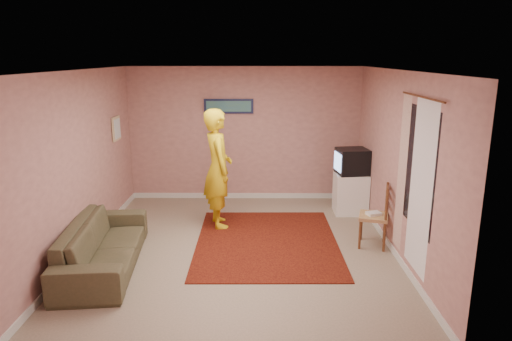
{
  "coord_description": "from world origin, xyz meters",
  "views": [
    {
      "loc": [
        0.3,
        -6.3,
        2.78
      ],
      "look_at": [
        0.24,
        0.6,
        1.05
      ],
      "focal_mm": 32.0,
      "sensor_mm": 36.0,
      "label": 1
    }
  ],
  "objects_px": {
    "crt_tv": "(352,161)",
    "person": "(218,169)",
    "sofa": "(104,245)",
    "tv_cabinet": "(350,193)",
    "chair_a": "(348,175)",
    "chair_b": "(374,209)"
  },
  "relations": [
    {
      "from": "tv_cabinet",
      "to": "crt_tv",
      "type": "xyz_separation_m",
      "value": [
        -0.01,
        -0.0,
        0.59
      ]
    },
    {
      "from": "chair_a",
      "to": "tv_cabinet",
      "type": "bearing_deg",
      "value": -95.45
    },
    {
      "from": "chair_b",
      "to": "person",
      "type": "height_order",
      "value": "person"
    },
    {
      "from": "tv_cabinet",
      "to": "crt_tv",
      "type": "distance_m",
      "value": 0.59
    },
    {
      "from": "tv_cabinet",
      "to": "chair_a",
      "type": "bearing_deg",
      "value": 88.54
    },
    {
      "from": "crt_tv",
      "to": "chair_a",
      "type": "xyz_separation_m",
      "value": [
        0.02,
        0.4,
        -0.36
      ]
    },
    {
      "from": "crt_tv",
      "to": "person",
      "type": "relative_size",
      "value": 0.3
    },
    {
      "from": "chair_a",
      "to": "chair_b",
      "type": "xyz_separation_m",
      "value": [
        0.04,
        -1.9,
        -0.02
      ]
    },
    {
      "from": "chair_b",
      "to": "tv_cabinet",
      "type": "bearing_deg",
      "value": -162.8
    },
    {
      "from": "person",
      "to": "chair_a",
      "type": "bearing_deg",
      "value": -82.07
    },
    {
      "from": "chair_a",
      "to": "chair_b",
      "type": "distance_m",
      "value": 1.9
    },
    {
      "from": "person",
      "to": "chair_b",
      "type": "bearing_deg",
      "value": -125.66
    },
    {
      "from": "person",
      "to": "sofa",
      "type": "bearing_deg",
      "value": 122.0
    },
    {
      "from": "sofa",
      "to": "person",
      "type": "xyz_separation_m",
      "value": [
        1.41,
        1.59,
        0.67
      ]
    },
    {
      "from": "crt_tv",
      "to": "sofa",
      "type": "xyz_separation_m",
      "value": [
        -3.74,
        -2.26,
        -0.64
      ]
    },
    {
      "from": "crt_tv",
      "to": "person",
      "type": "distance_m",
      "value": 2.43
    },
    {
      "from": "tv_cabinet",
      "to": "chair_a",
      "type": "relative_size",
      "value": 1.38
    },
    {
      "from": "crt_tv",
      "to": "chair_a",
      "type": "height_order",
      "value": "crt_tv"
    },
    {
      "from": "tv_cabinet",
      "to": "person",
      "type": "height_order",
      "value": "person"
    },
    {
      "from": "chair_b",
      "to": "person",
      "type": "relative_size",
      "value": 0.27
    },
    {
      "from": "crt_tv",
      "to": "sofa",
      "type": "height_order",
      "value": "crt_tv"
    },
    {
      "from": "chair_a",
      "to": "person",
      "type": "bearing_deg",
      "value": -159.6
    }
  ]
}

